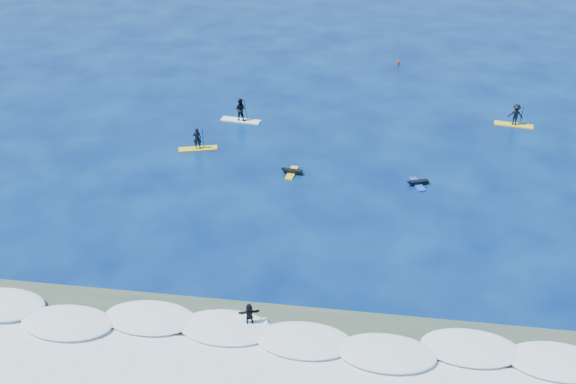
# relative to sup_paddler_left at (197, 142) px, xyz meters

# --- Properties ---
(ground) EXTENTS (160.00, 160.00, 0.00)m
(ground) POSITION_rel_sup_paddler_left_xyz_m (9.38, -9.27, -0.64)
(ground) COLOR #031148
(ground) RESTS_ON ground
(breaking_wave) EXTENTS (40.00, 6.00, 0.30)m
(breaking_wave) POSITION_rel_sup_paddler_left_xyz_m (9.38, -19.27, -0.64)
(breaking_wave) COLOR white
(breaking_wave) RESTS_ON ground
(sup_paddler_left) EXTENTS (3.02, 1.51, 2.06)m
(sup_paddler_left) POSITION_rel_sup_paddler_left_xyz_m (0.00, 0.00, 0.00)
(sup_paddler_left) COLOR yellow
(sup_paddler_left) RESTS_ON ground
(sup_paddler_center) EXTENTS (3.38, 1.23, 2.32)m
(sup_paddler_center) POSITION_rel_sup_paddler_left_xyz_m (2.22, 5.49, 0.22)
(sup_paddler_center) COLOR white
(sup_paddler_center) RESTS_ON ground
(sup_paddler_right) EXTENTS (3.16, 1.25, 2.16)m
(sup_paddler_right) POSITION_rel_sup_paddler_left_xyz_m (24.65, 7.65, 0.20)
(sup_paddler_right) COLOR yellow
(sup_paddler_right) RESTS_ON ground
(prone_paddler_near) EXTENTS (1.57, 2.01, 0.41)m
(prone_paddler_near) POSITION_rel_sup_paddler_left_xyz_m (7.61, -2.76, -0.50)
(prone_paddler_near) COLOR yellow
(prone_paddler_near) RESTS_ON ground
(prone_paddler_far) EXTENTS (1.51, 1.99, 0.40)m
(prone_paddler_far) POSITION_rel_sup_paddler_left_xyz_m (16.46, -3.16, -0.51)
(prone_paddler_far) COLOR blue
(prone_paddler_far) RESTS_ON ground
(wave_surfer) EXTENTS (1.84, 1.00, 1.29)m
(wave_surfer) POSITION_rel_sup_paddler_left_xyz_m (7.53, -18.63, 0.10)
(wave_surfer) COLOR white
(wave_surfer) RESTS_ON breaking_wave
(marker_buoy) EXTENTS (0.25, 0.25, 0.61)m
(marker_buoy) POSITION_rel_sup_paddler_left_xyz_m (15.38, 20.84, -0.38)
(marker_buoy) COLOR red
(marker_buoy) RESTS_ON ground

